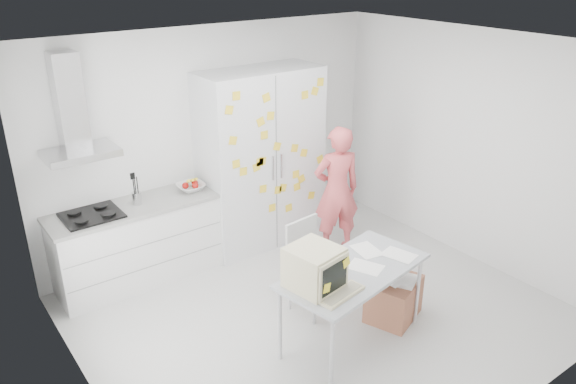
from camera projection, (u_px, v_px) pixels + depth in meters
floor at (317, 313)px, 5.82m from camera, size 4.50×4.00×0.02m
walls at (276, 171)px, 5.82m from camera, size 4.52×4.01×2.70m
ceiling at (323, 47)px, 4.75m from camera, size 4.50×4.00×0.02m
counter_run at (138, 242)px, 6.24m from camera, size 1.84×0.63×1.28m
range_hood at (72, 116)px, 5.50m from camera, size 0.70×0.48×1.01m
tall_cabinet at (261, 159)px, 6.86m from camera, size 1.50×0.68×2.20m
person at (337, 191)px, 6.73m from camera, size 0.67×0.55×1.60m
desk at (330, 271)px, 4.90m from camera, size 1.56×0.97×1.16m
chair at (309, 260)px, 5.71m from camera, size 0.48×0.48×0.97m
cardboard_box at (394, 298)px, 5.67m from camera, size 0.65×0.59×0.47m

